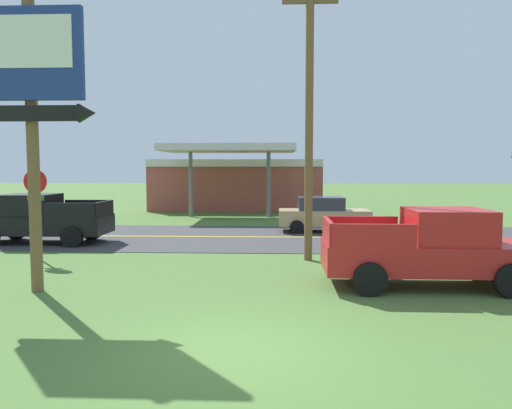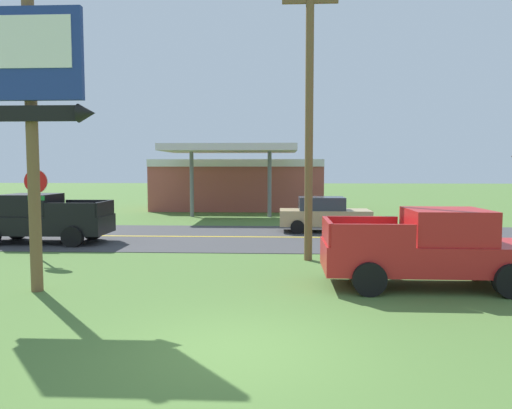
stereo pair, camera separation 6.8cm
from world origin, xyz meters
The scene contains 10 objects.
ground_plane centered at (0.00, 0.00, 0.00)m, with size 180.00×180.00×0.00m, color #4C7033.
road_asphalt centered at (0.00, 13.00, 0.01)m, with size 140.00×8.00×0.02m, color #3D3D3F.
road_centre_line centered at (0.00, 13.00, 0.02)m, with size 126.00×0.20×0.01m, color gold.
motel_sign centered at (-5.05, 3.51, 4.80)m, with size 2.96×0.54×6.96m.
stop_sign centered at (-7.21, 7.78, 2.03)m, with size 0.80×0.08×2.95m.
utility_pole centered at (1.70, 7.93, 5.05)m, with size 1.95×0.26×9.48m.
gas_station centered at (-2.24, 27.48, 1.94)m, with size 12.00×11.50×4.40m.
pickup_red_parked_on_lawn centered at (4.54, 4.53, 0.96)m, with size 5.21×2.27×1.96m.
pickup_black_on_road centered at (-8.70, 11.00, 0.96)m, with size 5.20×2.24×1.96m.
car_tan_mid_lane centered at (2.85, 15.00, 0.83)m, with size 4.20×2.00×1.64m.
Camera 1 is at (0.68, -7.59, 2.97)m, focal length 33.77 mm.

